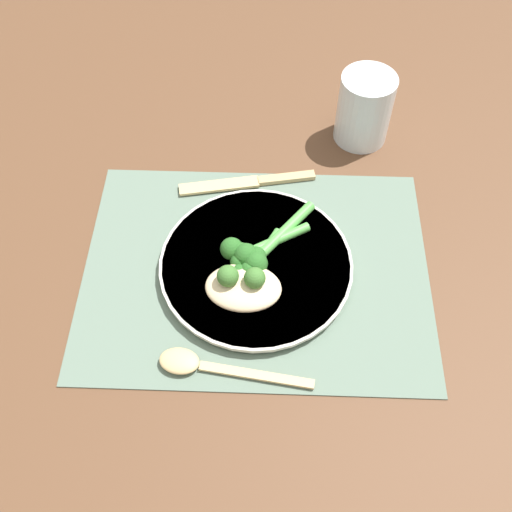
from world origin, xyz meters
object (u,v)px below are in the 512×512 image
(broccoli_stalk_front, at_px, (251,269))
(broccoli_stalk_rear, at_px, (260,252))
(knife, at_px, (249,182))
(plate, at_px, (256,265))
(broccoli_stalk_left, at_px, (245,250))
(chicken_fillet, at_px, (243,288))
(water_glass, at_px, (364,109))
(spoon, at_px, (199,364))

(broccoli_stalk_front, xyz_separation_m, broccoli_stalk_rear, (0.01, 0.02, 0.00))
(knife, bearing_deg, broccoli_stalk_front, 172.55)
(plate, height_order, knife, plate)
(broccoli_stalk_left, relative_size, broccoli_stalk_rear, 0.94)
(plate, distance_m, chicken_fillet, 0.05)
(plate, distance_m, water_glass, 0.30)
(broccoli_stalk_front, distance_m, spoon, 0.14)
(broccoli_stalk_left, relative_size, water_glass, 1.07)
(chicken_fillet, bearing_deg, plate, 72.90)
(broccoli_stalk_front, distance_m, water_glass, 0.32)
(broccoli_stalk_rear, relative_size, spoon, 0.67)
(spoon, bearing_deg, broccoli_stalk_rear, -16.36)
(plate, bearing_deg, spoon, -114.02)
(spoon, xyz_separation_m, water_glass, (0.21, 0.40, 0.05))
(broccoli_stalk_rear, relative_size, knife, 0.63)
(broccoli_stalk_left, bearing_deg, spoon, 132.22)
(chicken_fillet, bearing_deg, spoon, -117.13)
(chicken_fillet, relative_size, water_glass, 0.90)
(plate, distance_m, broccoli_stalk_left, 0.03)
(spoon, bearing_deg, water_glass, -20.25)
(broccoli_stalk_left, bearing_deg, water_glass, -64.43)
(broccoli_stalk_rear, bearing_deg, chicken_fillet, 108.66)
(chicken_fillet, xyz_separation_m, broccoli_stalk_front, (0.01, 0.03, -0.00))
(knife, bearing_deg, plate, 175.01)
(plate, height_order, broccoli_stalk_rear, broccoli_stalk_rear)
(plate, bearing_deg, chicken_fillet, -107.10)
(chicken_fillet, height_order, broccoli_stalk_left, broccoli_stalk_left)
(plate, height_order, broccoli_stalk_left, broccoli_stalk_left)
(knife, bearing_deg, water_glass, -67.74)
(broccoli_stalk_front, bearing_deg, broccoli_stalk_rear, -85.67)
(plate, xyz_separation_m, broccoli_stalk_front, (-0.01, -0.02, 0.02))
(knife, bearing_deg, broccoli_stalk_left, 169.29)
(broccoli_stalk_front, height_order, knife, broccoli_stalk_front)
(water_glass, bearing_deg, chicken_fillet, -118.77)
(chicken_fillet, distance_m, water_glass, 0.34)
(broccoli_stalk_front, xyz_separation_m, broccoli_stalk_left, (-0.01, 0.03, 0.00))
(spoon, bearing_deg, broccoli_stalk_left, -9.37)
(chicken_fillet, relative_size, knife, 0.50)
(broccoli_stalk_front, bearing_deg, water_glass, -92.51)
(broccoli_stalk_front, relative_size, water_glass, 0.86)
(knife, bearing_deg, broccoli_stalk_rear, 177.17)
(broccoli_stalk_front, distance_m, knife, 0.17)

